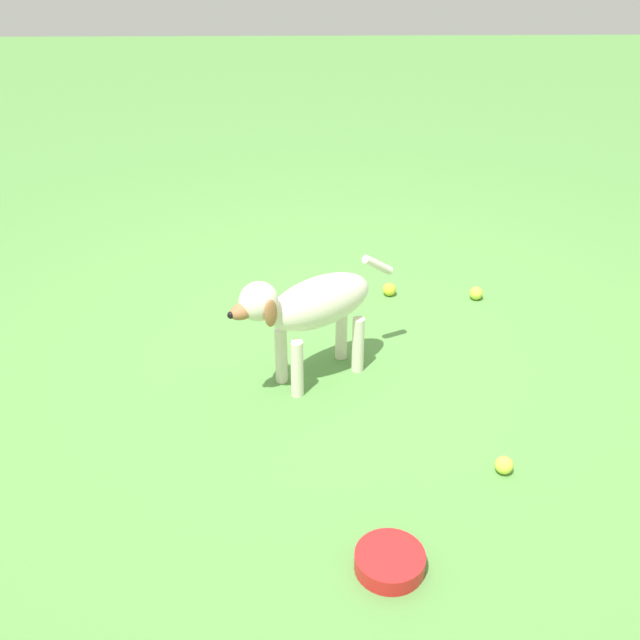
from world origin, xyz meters
name	(u,v)px	position (x,y,z in m)	size (l,w,h in m)	color
ground	(340,357)	(0.00, 0.00, 0.00)	(14.00, 14.00, 0.00)	#548C42
dog	(311,307)	(-0.16, 0.13, 0.35)	(0.48, 0.67, 0.53)	silver
tennis_ball_0	(476,293)	(0.51, -0.70, 0.03)	(0.07, 0.07, 0.07)	#C5DB3E
tennis_ball_1	(504,465)	(-0.75, -0.56, 0.03)	(0.07, 0.07, 0.07)	#CBE341
tennis_ball_2	(389,289)	(0.55, -0.27, 0.03)	(0.07, 0.07, 0.07)	yellow
water_bowl	(390,561)	(-1.18, -0.11, 0.03)	(0.22, 0.22, 0.06)	red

